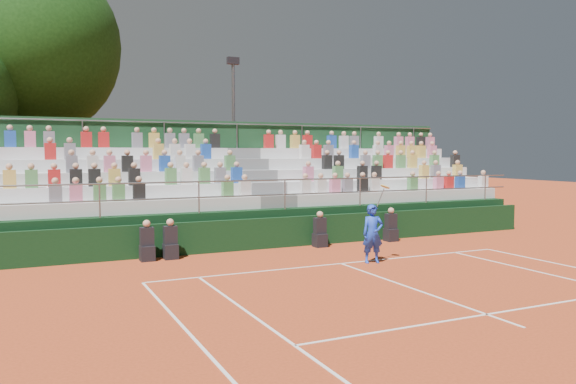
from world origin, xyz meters
name	(u,v)px	position (x,y,z in m)	size (l,w,h in m)	color
ground	(341,264)	(0.00, 0.00, 0.00)	(90.00, 90.00, 0.00)	#B6431E
courtside_wall	(292,232)	(0.00, 3.20, 0.50)	(20.00, 0.15, 1.00)	black
line_officials	(266,236)	(-1.14, 2.75, 0.48)	(8.90, 0.40, 1.19)	black
grandstand	(256,206)	(0.01, 6.44, 1.09)	(20.00, 5.20, 4.40)	black
tennis_player	(373,234)	(0.88, -0.26, 0.84)	(0.87, 0.54, 2.22)	blue
tree_east	(24,46)	(-7.85, 13.34, 7.68)	(8.05, 8.05, 11.71)	#342012
floodlight_mast	(233,123)	(1.59, 13.32, 4.60)	(0.60, 0.25, 7.86)	gray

